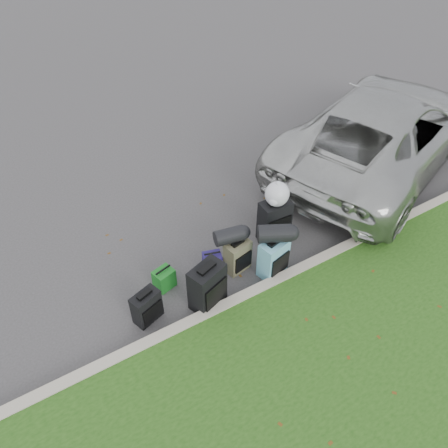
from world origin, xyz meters
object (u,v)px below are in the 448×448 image
suv (383,130)px  suitcase_large_black_right (274,221)px  suitcase_large_black_left (207,287)px  suitcase_teal (273,258)px  tote_navy (212,262)px  suitcase_olive (237,256)px  suitcase_small_black (147,307)px  tote_green (164,279)px

suv → suitcase_large_black_right: 3.49m
suitcase_large_black_left → suitcase_teal: size_ratio=1.16×
tote_navy → suitcase_teal: bearing=-19.0°
suitcase_olive → suitcase_teal: size_ratio=0.85×
suitcase_small_black → suitcase_teal: 2.18m
suitcase_small_black → tote_navy: suitcase_small_black is taller
tote_navy → suitcase_small_black: bearing=-147.4°
suv → suitcase_large_black_left: size_ratio=7.57×
suitcase_large_black_left → tote_navy: (0.43, 0.60, -0.23)m
suv → suitcase_large_black_right: suv is taller
suitcase_large_black_left → suv: bearing=-2.2°
suitcase_large_black_left → suitcase_small_black: bearing=148.2°
suv → suitcase_small_black: (-6.05, -1.25, -0.57)m
suitcase_large_black_left → suitcase_olive: bearing=8.1°
tote_green → suitcase_small_black: bearing=-151.8°
suitcase_teal → suitcase_large_black_right: suitcase_large_black_right is taller
suv → suitcase_teal: suv is taller
suitcase_small_black → suitcase_olive: 1.72m
suitcase_large_black_left → suitcase_olive: size_ratio=1.36×
suitcase_large_black_left → suitcase_teal: (1.25, 0.01, -0.05)m
suitcase_olive → tote_green: 1.26m
suitcase_large_black_left → suitcase_olive: suitcase_large_black_left is taller
suitcase_teal → tote_green: size_ratio=1.95×
tote_green → suitcase_large_black_right: bearing=-13.5°
tote_green → suv: bearing=-5.9°
suitcase_teal → suitcase_large_black_right: 0.86m
suitcase_large_black_right → suitcase_teal: bearing=-124.2°
suitcase_small_black → suitcase_olive: size_ratio=0.93×
suitcase_small_black → suitcase_olive: suitcase_olive is taller
suitcase_large_black_right → tote_green: 2.20m
suitcase_large_black_left → tote_navy: 0.77m
suv → tote_green: bearing=78.5°
suv → tote_navy: bearing=80.8°
suv → suitcase_olive: (-4.34, -1.08, -0.54)m
suitcase_large_black_right → tote_green: bearing=-176.6°
suitcase_olive → suitcase_teal: suitcase_teal is taller
suitcase_teal → tote_green: 1.81m
suitcase_large_black_right → suitcase_large_black_left: bearing=-155.8°
suitcase_large_black_left → tote_green: size_ratio=2.26×
suitcase_olive → tote_green: (-1.22, 0.27, -0.12)m
suitcase_large_black_left → suitcase_large_black_right: suitcase_large_black_right is taller
suv → suitcase_large_black_right: size_ratio=7.41×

